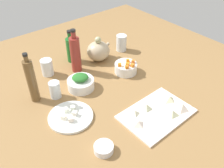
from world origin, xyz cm
name	(u,v)px	position (x,y,z in cm)	size (l,w,h in cm)	color
tabletop	(112,93)	(0.00, 0.00, 1.50)	(190.00, 190.00, 3.00)	olive
cutting_board	(157,114)	(5.50, -27.00, 3.50)	(33.74, 23.01, 1.00)	white
plate_tofu	(71,117)	(-27.38, -2.79, 3.60)	(21.22, 21.22, 1.20)	white
bowl_greens	(81,84)	(-11.17, 12.92, 5.76)	(14.45, 14.45, 5.51)	white
bowl_carrots	(126,68)	(17.76, 8.95, 5.91)	(13.18, 13.18, 5.82)	white
bowl_small_side	(104,148)	(-26.80, -27.56, 4.61)	(8.15, 8.15, 3.21)	white
teapot	(98,51)	(13.86, 30.58, 9.31)	(16.03, 14.04, 15.83)	tan
bottle_0	(32,81)	(-34.37, 19.59, 15.09)	(4.60, 4.60, 27.27)	brown
bottle_1	(75,54)	(-3.60, 28.90, 14.28)	(5.85, 5.85, 26.38)	maroon
bottle_2	(71,49)	(-0.16, 39.85, 11.39)	(6.05, 6.05, 20.64)	#1C6926
drinking_glass_0	(121,43)	(32.92, 30.46, 8.41)	(6.89, 6.89, 10.82)	white
drinking_glass_1	(47,67)	(-18.99, 36.09, 7.81)	(6.83, 6.83, 9.63)	white
drinking_glass_2	(55,90)	(-25.32, 15.13, 7.57)	(5.64, 5.64, 9.14)	white
carrot_cube_0	(133,61)	(21.71, 7.13, 9.72)	(1.80, 1.80, 1.80)	orange
carrot_cube_1	(132,65)	(18.55, 4.28, 9.72)	(1.80, 1.80, 1.80)	orange
carrot_cube_2	(127,67)	(14.97, 5.09, 9.72)	(1.80, 1.80, 1.80)	orange
carrot_cube_3	(128,61)	(19.76, 9.55, 9.72)	(1.80, 1.80, 1.80)	orange
carrot_cube_4	(128,64)	(17.32, 7.06, 9.72)	(1.80, 1.80, 1.80)	orange
carrot_cube_5	(120,65)	(13.30, 9.43, 9.72)	(1.80, 1.80, 1.80)	orange
chopped_greens_mound	(80,77)	(-11.17, 12.92, 10.10)	(8.80, 7.73, 3.19)	#297129
tofu_cube_0	(71,119)	(-28.92, -5.79, 5.30)	(2.20, 2.20, 2.20)	#F3E2D0
tofu_cube_1	(64,117)	(-30.85, -2.53, 5.30)	(2.20, 2.20, 2.20)	white
tofu_cube_2	(75,113)	(-25.53, -3.74, 5.30)	(2.20, 2.20, 2.20)	white
tofu_cube_3	(73,108)	(-24.25, -0.05, 5.30)	(2.20, 2.20, 2.20)	white
tofu_cube_4	(66,110)	(-27.64, 0.95, 5.30)	(2.20, 2.20, 2.20)	white
dumpling_0	(172,113)	(10.26, -32.32, 5.45)	(5.31, 4.61, 2.91)	beige
dumpling_1	(135,112)	(-2.95, -20.67, 5.08)	(4.13, 3.79, 2.17)	beige
dumpling_2	(170,99)	(17.04, -24.92, 5.31)	(5.02, 4.51, 2.62)	beige
dumpling_3	(147,107)	(3.68, -21.87, 5.54)	(4.51, 3.90, 3.08)	beige
dumpling_4	(138,123)	(-6.49, -26.75, 5.11)	(4.74, 4.45, 2.21)	beige
dumpling_5	(182,107)	(16.91, -32.89, 5.42)	(5.63, 5.28, 2.85)	beige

